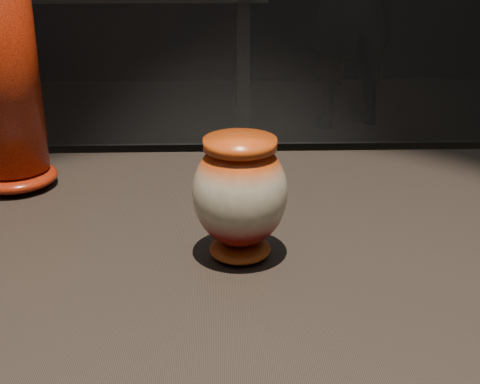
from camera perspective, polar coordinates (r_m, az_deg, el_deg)
The scene contains 3 objects.
main_vase at distance 0.86m, azimuth -0.00°, elevation -0.18°, with size 0.14×0.14×0.17m.
tall_vase at distance 1.13m, azimuth -19.79°, elevation 10.46°, with size 0.18×0.18×0.44m.
back_shelf at distance 4.58m, azimuth -10.82°, elevation 13.28°, with size 2.00×0.60×0.90m.
Camera 1 is at (0.01, -0.83, 1.32)m, focal length 50.00 mm.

